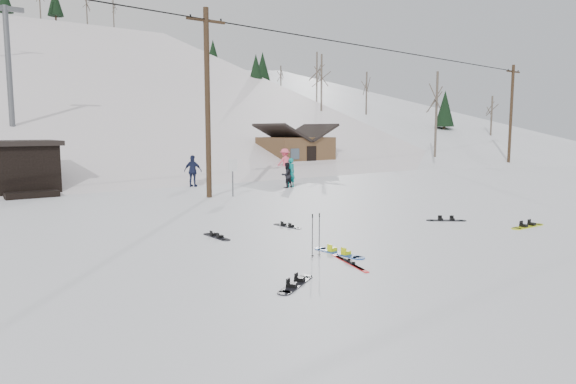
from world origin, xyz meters
TOP-DOWN VIEW (x-y plane):
  - ground at (0.00, 0.00)m, footprint 200.00×200.00m
  - ski_slope at (0.00, 55.00)m, footprint 60.00×85.24m
  - ridge_right at (38.00, 50.00)m, footprint 45.66×93.98m
  - treeline_right at (36.00, 42.00)m, footprint 20.00×60.00m
  - utility_pole at (2.00, 14.00)m, footprint 2.00×0.26m
  - utility_pole_right at (34.00, 17.00)m, footprint 2.00×0.26m
  - trail_sign at (3.10, 13.58)m, footprint 0.50×0.09m
  - lift_hut at (-5.00, 20.94)m, footprint 3.40×4.10m
  - lift_tower_near at (-4.00, 30.00)m, footprint 2.20×0.36m
  - cabin at (15.00, 24.00)m, footprint 5.39×4.40m
  - hero_snowboard at (-0.67, 1.66)m, footprint 0.44×1.70m
  - hero_skis at (-1.15, 0.75)m, footprint 0.62×1.78m
  - ski_poles at (-1.41, 1.74)m, footprint 0.32×0.08m
  - board_scatter_a at (-3.30, 0.14)m, footprint 1.38×0.93m
  - board_scatter_b at (-2.28, 5.47)m, footprint 0.29×1.39m
  - board_scatter_d at (5.83, 3.02)m, footprint 1.18×1.01m
  - board_scatter_e at (7.07, 0.63)m, footprint 1.72×0.35m
  - board_scatter_f at (0.51, 5.57)m, footprint 0.38×1.27m
  - skier_teal at (7.86, 15.18)m, footprint 0.63×0.43m
  - skier_dark at (7.50, 15.05)m, footprint 0.72×0.57m
  - skier_pink at (12.02, 21.36)m, footprint 1.28×0.77m
  - skier_navy at (3.45, 18.68)m, footprint 1.05×1.10m

SIDE VIEW (x-z plane):
  - ski_slope at x=0.00m, z-range -44.99..20.99m
  - ridge_right at x=38.00m, z-range -38.30..16.30m
  - ground at x=0.00m, z-range 0.00..0.00m
  - treeline_right at x=36.00m, z-range -5.00..5.00m
  - board_scatter_f at x=0.51m, z-range -0.02..0.07m
  - board_scatter_b at x=-2.28m, z-range -0.02..0.07m
  - board_scatter_d at x=5.83m, z-range -0.02..0.08m
  - hero_skis at x=-1.15m, z-range -0.02..0.07m
  - board_scatter_a at x=-3.30m, z-range -0.03..0.08m
  - hero_snowboard at x=-0.67m, z-range -0.03..0.09m
  - board_scatter_e at x=7.07m, z-range -0.03..0.09m
  - ski_poles at x=-1.41m, z-range 0.01..1.16m
  - skier_dark at x=7.50m, z-range 0.00..1.44m
  - skier_teal at x=7.86m, z-range 0.00..1.68m
  - skier_navy at x=3.45m, z-range 0.00..1.83m
  - skier_pink at x=12.02m, z-range 0.00..1.95m
  - trail_sign at x=3.10m, z-range 0.35..2.20m
  - lift_hut at x=-5.00m, z-range -0.01..2.74m
  - cabin at x=15.00m, z-range -0.40..3.37m
  - utility_pole at x=2.00m, z-range 0.18..9.18m
  - utility_pole_right at x=34.00m, z-range 0.18..9.18m
  - lift_tower_near at x=-4.00m, z-range 3.86..11.86m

